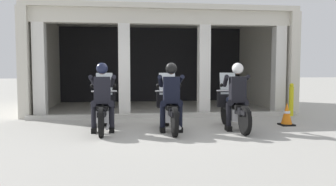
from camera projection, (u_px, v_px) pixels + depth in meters
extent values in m
plane|color=#A8A59E|center=(156.00, 112.00, 11.27)|extent=(80.00, 80.00, 0.00)
cube|color=black|center=(152.00, 65.00, 15.03)|extent=(8.43, 0.24, 3.24)
cube|color=beige|center=(165.00, 17.00, 10.35)|extent=(8.43, 0.36, 0.44)
cube|color=beige|center=(157.00, 18.00, 12.54)|extent=(8.43, 5.17, 0.16)
cube|color=beige|center=(43.00, 64.00, 12.14)|extent=(0.30, 5.17, 3.24)
cube|color=beige|center=(263.00, 64.00, 13.19)|extent=(0.30, 5.17, 3.24)
cube|color=silver|center=(40.00, 70.00, 10.00)|extent=(0.35, 0.36, 2.80)
cube|color=silver|center=(124.00, 70.00, 10.31)|extent=(0.35, 0.36, 2.80)
cube|color=silver|center=(204.00, 70.00, 10.63)|extent=(0.35, 0.36, 2.80)
cube|color=silver|center=(279.00, 70.00, 10.95)|extent=(0.35, 0.36, 2.80)
cube|color=#B7B5AD|center=(167.00, 115.00, 10.07)|extent=(8.03, 0.24, 0.12)
cylinder|color=black|center=(105.00, 114.00, 8.53)|extent=(0.09, 0.64, 0.64)
cylinder|color=black|center=(101.00, 122.00, 7.15)|extent=(0.09, 0.64, 0.64)
cube|color=black|center=(105.00, 105.00, 8.52)|extent=(0.14, 0.44, 0.08)
cube|color=silver|center=(103.00, 116.00, 7.79)|extent=(0.28, 0.44, 0.28)
cube|color=black|center=(103.00, 110.00, 7.83)|extent=(0.18, 1.24, 0.16)
ellipsoid|color=black|center=(104.00, 101.00, 8.03)|extent=(0.26, 0.48, 0.22)
cube|color=black|center=(103.00, 108.00, 7.64)|extent=(0.24, 0.52, 0.10)
cube|color=black|center=(101.00, 114.00, 7.19)|extent=(0.16, 0.48, 0.10)
cylinder|color=silver|center=(105.00, 104.00, 8.45)|extent=(0.05, 0.24, 0.53)
cube|color=black|center=(104.00, 99.00, 8.38)|extent=(0.52, 0.16, 0.44)
sphere|color=silver|center=(105.00, 98.00, 8.48)|extent=(0.18, 0.18, 0.18)
cube|color=silver|center=(104.00, 84.00, 8.34)|extent=(0.40, 0.14, 0.54)
cylinder|color=silver|center=(104.00, 91.00, 8.27)|extent=(0.62, 0.04, 0.04)
cylinder|color=silver|center=(108.00, 127.00, 7.47)|extent=(0.07, 0.55, 0.07)
cube|color=black|center=(102.00, 90.00, 7.59)|extent=(0.36, 0.22, 0.60)
cube|color=#591414|center=(103.00, 89.00, 7.71)|extent=(0.05, 0.02, 0.32)
sphere|color=tan|center=(102.00, 70.00, 7.58)|extent=(0.21, 0.21, 0.21)
sphere|color=#191E38|center=(102.00, 68.00, 7.58)|extent=(0.26, 0.26, 0.26)
cylinder|color=black|center=(109.00, 104.00, 7.65)|extent=(0.26, 0.29, 0.17)
cylinder|color=black|center=(112.00, 116.00, 7.68)|extent=(0.12, 0.12, 0.53)
cube|color=black|center=(112.00, 130.00, 7.71)|extent=(0.11, 0.26, 0.12)
cylinder|color=black|center=(96.00, 104.00, 7.62)|extent=(0.26, 0.29, 0.17)
cylinder|color=black|center=(94.00, 116.00, 7.63)|extent=(0.12, 0.12, 0.53)
cube|color=black|center=(94.00, 130.00, 7.66)|extent=(0.11, 0.26, 0.12)
cylinder|color=black|center=(112.00, 81.00, 7.83)|extent=(0.19, 0.48, 0.31)
sphere|color=black|center=(115.00, 85.00, 8.06)|extent=(0.09, 0.09, 0.09)
cylinder|color=black|center=(93.00, 81.00, 7.78)|extent=(0.19, 0.48, 0.31)
sphere|color=black|center=(92.00, 86.00, 7.99)|extent=(0.09, 0.09, 0.09)
cylinder|color=black|center=(166.00, 113.00, 8.59)|extent=(0.09, 0.64, 0.64)
cylinder|color=black|center=(175.00, 122.00, 7.20)|extent=(0.09, 0.64, 0.64)
cube|color=black|center=(166.00, 105.00, 8.57)|extent=(0.14, 0.44, 0.08)
cube|color=silver|center=(170.00, 115.00, 7.84)|extent=(0.28, 0.44, 0.28)
cube|color=black|center=(170.00, 110.00, 7.88)|extent=(0.18, 1.24, 0.16)
ellipsoid|color=black|center=(169.00, 101.00, 8.09)|extent=(0.26, 0.48, 0.22)
cube|color=black|center=(171.00, 107.00, 7.70)|extent=(0.24, 0.52, 0.10)
cube|color=black|center=(174.00, 113.00, 7.25)|extent=(0.16, 0.48, 0.10)
cylinder|color=silver|center=(167.00, 104.00, 8.51)|extent=(0.05, 0.24, 0.53)
cube|color=black|center=(167.00, 99.00, 8.44)|extent=(0.52, 0.16, 0.44)
sphere|color=silver|center=(167.00, 98.00, 8.54)|extent=(0.18, 0.18, 0.18)
cube|color=silver|center=(167.00, 84.00, 8.39)|extent=(0.40, 0.14, 0.54)
cylinder|color=silver|center=(168.00, 91.00, 8.33)|extent=(0.62, 0.04, 0.04)
cylinder|color=silver|center=(178.00, 126.00, 7.53)|extent=(0.07, 0.55, 0.07)
cube|color=black|center=(171.00, 90.00, 7.65)|extent=(0.36, 0.22, 0.60)
cube|color=#591414|center=(171.00, 89.00, 7.77)|extent=(0.05, 0.02, 0.32)
sphere|color=tan|center=(171.00, 70.00, 7.64)|extent=(0.21, 0.21, 0.21)
sphere|color=black|center=(171.00, 68.00, 7.63)|extent=(0.26, 0.26, 0.26)
cylinder|color=black|center=(177.00, 103.00, 7.71)|extent=(0.26, 0.29, 0.17)
cylinder|color=black|center=(180.00, 115.00, 7.74)|extent=(0.12, 0.12, 0.53)
cube|color=black|center=(180.00, 129.00, 7.77)|extent=(0.11, 0.26, 0.12)
cylinder|color=black|center=(165.00, 104.00, 7.67)|extent=(0.26, 0.29, 0.17)
cylinder|color=black|center=(163.00, 116.00, 7.69)|extent=(0.12, 0.12, 0.53)
cube|color=black|center=(162.00, 130.00, 7.72)|extent=(0.11, 0.26, 0.12)
cylinder|color=black|center=(179.00, 81.00, 7.89)|extent=(0.19, 0.48, 0.31)
sphere|color=black|center=(180.00, 85.00, 8.11)|extent=(0.09, 0.09, 0.09)
cylinder|color=black|center=(161.00, 81.00, 7.84)|extent=(0.19, 0.48, 0.31)
sphere|color=black|center=(158.00, 86.00, 8.05)|extent=(0.09, 0.09, 0.09)
cylinder|color=black|center=(226.00, 112.00, 8.76)|extent=(0.09, 0.64, 0.64)
cylinder|color=black|center=(245.00, 121.00, 7.38)|extent=(0.09, 0.64, 0.64)
cube|color=black|center=(226.00, 104.00, 8.75)|extent=(0.14, 0.44, 0.08)
cube|color=silver|center=(235.00, 114.00, 8.02)|extent=(0.28, 0.44, 0.28)
cube|color=black|center=(235.00, 109.00, 8.06)|extent=(0.18, 1.24, 0.16)
ellipsoid|color=#1E2338|center=(232.00, 100.00, 8.26)|extent=(0.26, 0.48, 0.22)
cube|color=black|center=(237.00, 107.00, 7.88)|extent=(0.24, 0.52, 0.10)
cube|color=black|center=(244.00, 112.00, 7.43)|extent=(0.16, 0.48, 0.10)
cylinder|color=silver|center=(227.00, 103.00, 8.69)|extent=(0.05, 0.24, 0.53)
cube|color=black|center=(227.00, 98.00, 8.62)|extent=(0.52, 0.16, 0.44)
sphere|color=silver|center=(226.00, 97.00, 8.72)|extent=(0.18, 0.18, 0.18)
cube|color=silver|center=(228.00, 83.00, 8.57)|extent=(0.40, 0.14, 0.54)
cylinder|color=silver|center=(229.00, 91.00, 8.50)|extent=(0.62, 0.04, 0.04)
cylinder|color=silver|center=(245.00, 125.00, 7.70)|extent=(0.07, 0.55, 0.07)
cube|color=black|center=(238.00, 89.00, 7.83)|extent=(0.36, 0.22, 0.60)
cube|color=black|center=(236.00, 88.00, 7.94)|extent=(0.05, 0.02, 0.32)
sphere|color=#936B51|center=(238.00, 70.00, 7.81)|extent=(0.21, 0.21, 0.21)
sphere|color=silver|center=(238.00, 68.00, 7.81)|extent=(0.26, 0.26, 0.26)
cylinder|color=black|center=(243.00, 103.00, 7.89)|extent=(0.26, 0.29, 0.17)
cylinder|color=black|center=(245.00, 114.00, 7.91)|extent=(0.12, 0.12, 0.53)
cube|color=black|center=(245.00, 128.00, 7.95)|extent=(0.11, 0.26, 0.12)
cylinder|color=black|center=(231.00, 103.00, 7.85)|extent=(0.26, 0.29, 0.17)
cylinder|color=black|center=(229.00, 115.00, 7.86)|extent=(0.12, 0.12, 0.53)
cube|color=black|center=(228.00, 128.00, 7.90)|extent=(0.11, 0.26, 0.12)
cylinder|color=black|center=(243.00, 81.00, 8.07)|extent=(0.19, 0.48, 0.31)
sphere|color=black|center=(242.00, 85.00, 8.29)|extent=(0.09, 0.09, 0.09)
cylinder|color=black|center=(226.00, 81.00, 8.01)|extent=(0.19, 0.48, 0.31)
sphere|color=black|center=(221.00, 85.00, 8.22)|extent=(0.09, 0.09, 0.09)
cube|color=black|center=(286.00, 125.00, 8.67)|extent=(0.34, 0.34, 0.04)
cone|color=orange|center=(287.00, 113.00, 8.65)|extent=(0.28, 0.28, 0.55)
cylinder|color=white|center=(287.00, 112.00, 8.65)|extent=(0.17, 0.17, 0.06)
cylinder|color=yellow|center=(291.00, 101.00, 10.38)|extent=(0.14, 0.14, 0.90)
sphere|color=yellow|center=(292.00, 85.00, 10.34)|extent=(0.13, 0.13, 0.13)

